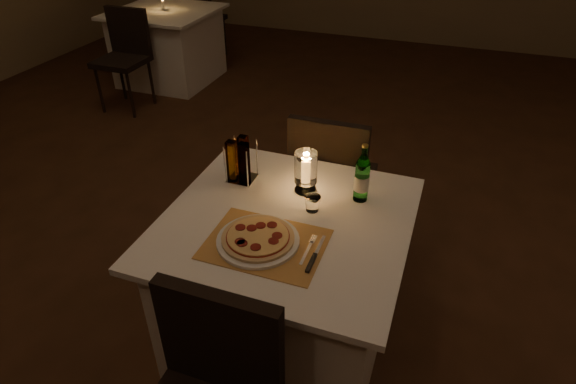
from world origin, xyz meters
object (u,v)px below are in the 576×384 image
(tumbler, at_px, (312,203))
(water_bottle, at_px, (362,178))
(pizza, at_px, (258,237))
(chair_far, at_px, (331,173))
(hurricane_candle, at_px, (306,169))
(main_table, at_px, (287,283))
(plate, at_px, (258,240))
(neighbor_table_left, at_px, (169,46))

(tumbler, distance_m, water_bottle, 0.24)
(pizza, xyz_separation_m, tumbler, (0.13, 0.27, 0.01))
(chair_far, bearing_deg, hurricane_candle, -89.06)
(main_table, xyz_separation_m, water_bottle, (0.25, 0.24, 0.47))
(plate, bearing_deg, pizza, -176.55)
(pizza, relative_size, tumbler, 4.07)
(water_bottle, bearing_deg, hurricane_candle, -176.42)
(pizza, relative_size, water_bottle, 1.05)
(chair_far, bearing_deg, water_bottle, -61.83)
(main_table, distance_m, neighbor_table_left, 3.74)
(pizza, bearing_deg, hurricane_candle, 81.87)
(main_table, height_order, water_bottle, water_bottle)
(hurricane_candle, relative_size, neighbor_table_left, 0.19)
(chair_far, relative_size, tumbler, 13.07)
(water_bottle, relative_size, neighbor_table_left, 0.27)
(main_table, bearing_deg, plate, -105.52)
(pizza, relative_size, neighbor_table_left, 0.28)
(chair_far, height_order, neighbor_table_left, chair_far)
(tumbler, xyz_separation_m, water_bottle, (0.17, 0.15, 0.07))
(main_table, relative_size, neighbor_table_left, 1.00)
(main_table, xyz_separation_m, plate, (-0.05, -0.18, 0.38))
(plate, bearing_deg, neighbor_table_left, 127.28)
(plate, height_order, neighbor_table_left, plate)
(tumbler, height_order, water_bottle, water_bottle)
(tumbler, xyz_separation_m, neighbor_table_left, (-2.46, 2.79, -0.40))
(chair_far, relative_size, pizza, 3.21)
(main_table, bearing_deg, neighbor_table_left, 129.56)
(tumbler, bearing_deg, pizza, -115.79)
(tumbler, relative_size, neighbor_table_left, 0.07)
(plate, bearing_deg, tumbler, 64.23)
(plate, xyz_separation_m, water_bottle, (0.30, 0.42, 0.10))
(tumbler, bearing_deg, plate, -115.77)
(hurricane_candle, bearing_deg, water_bottle, 3.58)
(tumbler, relative_size, hurricane_candle, 0.36)
(chair_far, distance_m, water_bottle, 0.61)
(chair_far, distance_m, neighbor_table_left, 3.23)
(pizza, bearing_deg, plate, 3.45)
(pizza, xyz_separation_m, water_bottle, (0.30, 0.42, 0.08))
(main_table, distance_m, tumbler, 0.42)
(pizza, xyz_separation_m, neighbor_table_left, (-2.33, 3.06, -0.39))
(plate, relative_size, water_bottle, 1.20)
(water_bottle, distance_m, hurricane_candle, 0.25)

